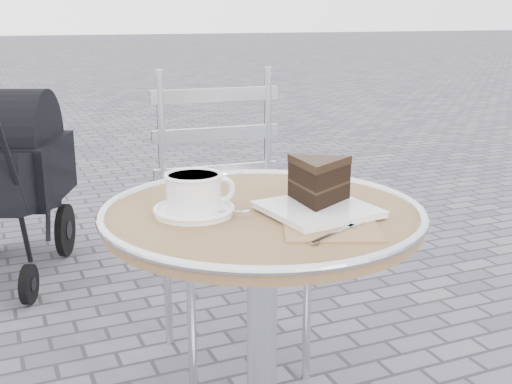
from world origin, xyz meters
name	(u,v)px	position (x,y,z in m)	size (l,w,h in m)	color
cafe_table	(262,279)	(0.00, 0.00, 0.57)	(0.72, 0.72, 0.74)	silver
cappuccino_set	(195,196)	(-0.15, 0.03, 0.77)	(0.18, 0.17, 0.09)	white
cake_plate_set	(319,187)	(0.11, -0.05, 0.78)	(0.26, 0.33, 0.12)	#946E51
bistro_chair	(224,183)	(0.17, 0.71, 0.61)	(0.47, 0.47, 0.98)	silver
baby_stroller	(3,182)	(-0.50, 1.74, 0.43)	(0.73, 1.00, 0.96)	black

